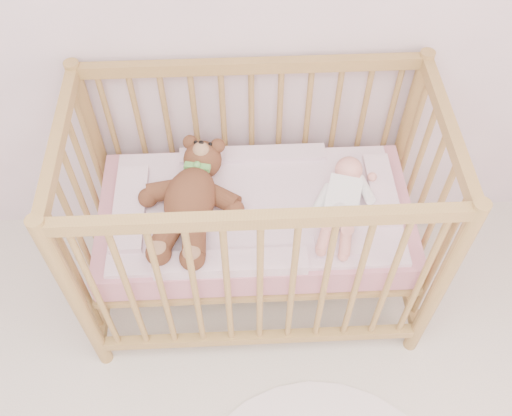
{
  "coord_description": "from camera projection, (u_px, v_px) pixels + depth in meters",
  "views": [
    {
      "loc": [
        0.18,
        0.27,
        2.32
      ],
      "look_at": [
        0.24,
        1.55,
        0.62
      ],
      "focal_mm": 40.0,
      "sensor_mm": 36.0,
      "label": 1
    }
  ],
  "objects": [
    {
      "name": "crib",
      "position": [
        255.0,
        216.0,
        2.25
      ],
      "size": [
        1.36,
        0.76,
        1.0
      ],
      "primitive_type": null,
      "color": "#AC8649",
      "rests_on": "floor"
    },
    {
      "name": "mattress",
      "position": [
        255.0,
        218.0,
        2.26
      ],
      "size": [
        1.22,
        0.62,
        0.13
      ],
      "primitive_type": "cube",
      "color": "pink",
      "rests_on": "crib"
    },
    {
      "name": "blanket",
      "position": [
        255.0,
        207.0,
        2.2
      ],
      "size": [
        1.1,
        0.58,
        0.06
      ],
      "primitive_type": null,
      "color": "#DF9AB6",
      "rests_on": "mattress"
    },
    {
      "name": "baby",
      "position": [
        343.0,
        196.0,
        2.14
      ],
      "size": [
        0.36,
        0.53,
        0.12
      ],
      "primitive_type": null,
      "rotation": [
        0.0,
        0.0,
        -0.29
      ],
      "color": "white",
      "rests_on": "blanket"
    },
    {
      "name": "teddy_bear",
      "position": [
        190.0,
        200.0,
        2.12
      ],
      "size": [
        0.54,
        0.68,
        0.17
      ],
      "primitive_type": null,
      "rotation": [
        0.0,
        0.0,
        -0.21
      ],
      "color": "brown",
      "rests_on": "blanket"
    }
  ]
}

